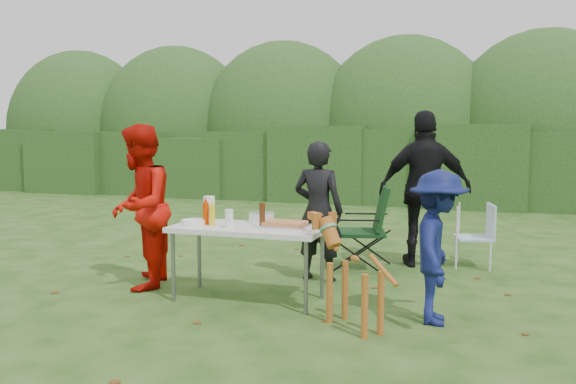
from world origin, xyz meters
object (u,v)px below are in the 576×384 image
(beer_bottle, at_px, (262,215))
(person_red_jacket, at_px, (140,207))
(camping_chair, at_px, (361,227))
(paper_towel_roll, at_px, (209,209))
(lawn_chair, at_px, (474,235))
(dog, at_px, (355,276))
(person_cook, at_px, (318,211))
(person_black_puffy, at_px, (425,189))
(folding_table, at_px, (248,232))
(mustard_bottle, at_px, (212,216))
(child, at_px, (438,247))
(ketchup_bottle, at_px, (206,214))

(beer_bottle, bearing_deg, person_red_jacket, 175.97)
(camping_chair, relative_size, paper_towel_roll, 3.93)
(camping_chair, height_order, beer_bottle, camping_chair)
(lawn_chair, bearing_deg, paper_towel_roll, 25.33)
(person_red_jacket, height_order, lawn_chair, person_red_jacket)
(dog, bearing_deg, person_cook, -24.24)
(person_black_puffy, distance_m, lawn_chair, 0.83)
(person_cook, distance_m, person_red_jacket, 1.94)
(folding_table, distance_m, paper_towel_roll, 0.56)
(lawn_chair, xyz_separation_m, paper_towel_roll, (-2.58, -2.07, 0.48))
(paper_towel_roll, bearing_deg, mustard_bottle, -58.38)
(person_black_puffy, distance_m, camping_chair, 0.93)
(dog, relative_size, lawn_chair, 1.23)
(child, xyz_separation_m, beer_bottle, (-1.67, 0.11, 0.19))
(person_red_jacket, height_order, beer_bottle, person_red_jacket)
(child, distance_m, beer_bottle, 1.69)
(child, relative_size, dog, 1.39)
(beer_bottle, bearing_deg, lawn_chair, 49.80)
(beer_bottle, bearing_deg, paper_towel_roll, 163.63)
(folding_table, distance_m, camping_chair, 1.85)
(person_cook, bearing_deg, ketchup_bottle, 54.33)
(camping_chair, height_order, paper_towel_roll, camping_chair)
(dog, distance_m, lawn_chair, 2.90)
(child, bearing_deg, ketchup_bottle, 83.81)
(person_cook, height_order, camping_chair, person_cook)
(child, xyz_separation_m, paper_towel_roll, (-2.34, 0.31, 0.20))
(mustard_bottle, height_order, paper_towel_roll, paper_towel_roll)
(child, relative_size, ketchup_bottle, 6.11)
(camping_chair, height_order, mustard_bottle, camping_chair)
(paper_towel_roll, bearing_deg, person_cook, 40.90)
(folding_table, height_order, paper_towel_roll, paper_towel_roll)
(child, height_order, mustard_bottle, child)
(person_black_puffy, height_order, ketchup_bottle, person_black_puffy)
(child, xyz_separation_m, lawn_chair, (0.24, 2.38, -0.28))
(person_black_puffy, xyz_separation_m, lawn_chair, (0.59, 0.16, -0.57))
(lawn_chair, relative_size, beer_bottle, 3.27)
(person_black_puffy, bearing_deg, lawn_chair, 177.45)
(person_cook, distance_m, mustard_bottle, 1.32)
(lawn_chair, height_order, beer_bottle, beer_bottle)
(person_cook, relative_size, ketchup_bottle, 7.11)
(folding_table, distance_m, person_black_puffy, 2.58)
(folding_table, height_order, person_black_puffy, person_black_puffy)
(folding_table, xyz_separation_m, dog, (1.18, -0.52, -0.23))
(person_red_jacket, bearing_deg, mustard_bottle, 61.82)
(child, bearing_deg, camping_chair, 26.42)
(child, bearing_deg, person_cook, 47.39)
(lawn_chair, bearing_deg, person_cook, 24.08)
(dog, bearing_deg, folding_table, 15.85)
(camping_chair, xyz_separation_m, beer_bottle, (-0.63, -1.68, 0.35))
(beer_bottle, distance_m, paper_towel_roll, 0.69)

